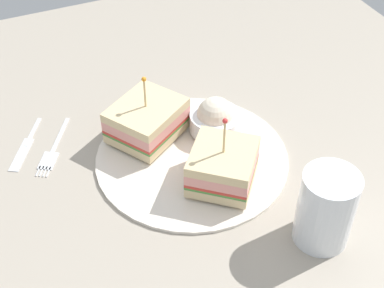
% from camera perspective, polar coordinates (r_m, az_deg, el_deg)
% --- Properties ---
extents(ground_plane, '(1.03, 1.03, 0.02)m').
position_cam_1_polar(ground_plane, '(0.81, 0.00, -2.06)').
color(ground_plane, '#9E9384').
extents(plate, '(0.28, 0.28, 0.01)m').
position_cam_1_polar(plate, '(0.80, 0.00, -1.31)').
color(plate, silver).
rests_on(plate, ground_plane).
extents(sandwich_half_front, '(0.12, 0.12, 0.11)m').
position_cam_1_polar(sandwich_half_front, '(0.75, 3.17, -2.28)').
color(sandwich_half_front, beige).
rests_on(sandwich_half_front, plate).
extents(sandwich_half_back, '(0.13, 0.13, 0.10)m').
position_cam_1_polar(sandwich_half_back, '(0.82, -4.66, 2.46)').
color(sandwich_half_back, beige).
rests_on(sandwich_half_back, plate).
extents(coleslaw_bowl, '(0.08, 0.08, 0.06)m').
position_cam_1_polar(coleslaw_bowl, '(0.83, 2.39, 2.64)').
color(coleslaw_bowl, white).
rests_on(coleslaw_bowl, plate).
extents(drink_glass, '(0.07, 0.07, 0.10)m').
position_cam_1_polar(drink_glass, '(0.69, 13.50, -6.62)').
color(drink_glass, '#B74C33').
rests_on(drink_glass, ground_plane).
extents(fork, '(0.12, 0.08, 0.00)m').
position_cam_1_polar(fork, '(0.84, -14.16, -0.84)').
color(fork, silver).
rests_on(fork, ground_plane).
extents(knife, '(0.11, 0.07, 0.00)m').
position_cam_1_polar(knife, '(0.86, -16.69, -0.20)').
color(knife, silver).
rests_on(knife, ground_plane).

